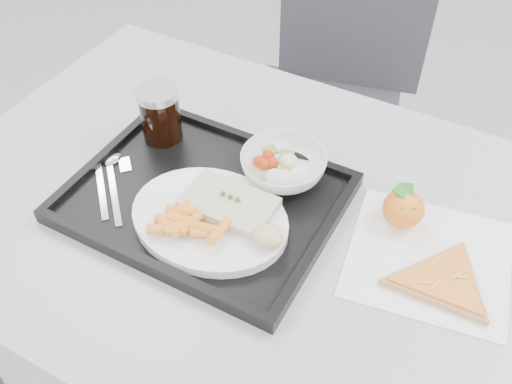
{
  "coord_description": "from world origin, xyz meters",
  "views": [
    {
      "loc": [
        0.31,
        -0.29,
        1.48
      ],
      "look_at": [
        -0.03,
        0.32,
        0.77
      ],
      "focal_mm": 40.0,
      "sensor_mm": 36.0,
      "label": 1
    }
  ],
  "objects_px": {
    "cola_glass": "(160,113)",
    "chair": "(334,81)",
    "pizza_slice": "(443,281)",
    "salad_bowl": "(283,166)",
    "tray": "(205,199)",
    "tangerine": "(404,208)",
    "table": "(263,237)",
    "dinner_plate": "(210,219)"
  },
  "relations": [
    {
      "from": "chair",
      "to": "salad_bowl",
      "type": "relative_size",
      "value": 6.11
    },
    {
      "from": "cola_glass",
      "to": "salad_bowl",
      "type": "bearing_deg",
      "value": 3.0
    },
    {
      "from": "table",
      "to": "chair",
      "type": "relative_size",
      "value": 1.29
    },
    {
      "from": "tray",
      "to": "dinner_plate",
      "type": "xyz_separation_m",
      "value": [
        0.04,
        -0.05,
        0.02
      ]
    },
    {
      "from": "tangerine",
      "to": "cola_glass",
      "type": "bearing_deg",
      "value": -177.65
    },
    {
      "from": "dinner_plate",
      "to": "tangerine",
      "type": "relative_size",
      "value": 3.84
    },
    {
      "from": "cola_glass",
      "to": "tray",
      "type": "bearing_deg",
      "value": -32.56
    },
    {
      "from": "cola_glass",
      "to": "table",
      "type": "bearing_deg",
      "value": -15.44
    },
    {
      "from": "chair",
      "to": "pizza_slice",
      "type": "xyz_separation_m",
      "value": [
        0.46,
        -0.72,
        0.22
      ]
    },
    {
      "from": "salad_bowl",
      "to": "pizza_slice",
      "type": "bearing_deg",
      "value": -15.38
    },
    {
      "from": "chair",
      "to": "dinner_plate",
      "type": "height_order",
      "value": "chair"
    },
    {
      "from": "pizza_slice",
      "to": "chair",
      "type": "bearing_deg",
      "value": 122.74
    },
    {
      "from": "salad_bowl",
      "to": "dinner_plate",
      "type": "bearing_deg",
      "value": -109.31
    },
    {
      "from": "tray",
      "to": "salad_bowl",
      "type": "relative_size",
      "value": 2.96
    },
    {
      "from": "table",
      "to": "pizza_slice",
      "type": "bearing_deg",
      "value": -0.54
    },
    {
      "from": "cola_glass",
      "to": "chair",
      "type": "bearing_deg",
      "value": 80.58
    },
    {
      "from": "tangerine",
      "to": "pizza_slice",
      "type": "relative_size",
      "value": 0.26
    },
    {
      "from": "table",
      "to": "tray",
      "type": "bearing_deg",
      "value": -164.2
    },
    {
      "from": "table",
      "to": "salad_bowl",
      "type": "height_order",
      "value": "salad_bowl"
    },
    {
      "from": "dinner_plate",
      "to": "salad_bowl",
      "type": "height_order",
      "value": "salad_bowl"
    },
    {
      "from": "table",
      "to": "dinner_plate",
      "type": "xyz_separation_m",
      "value": [
        -0.06,
        -0.07,
        0.09
      ]
    },
    {
      "from": "table",
      "to": "pizza_slice",
      "type": "height_order",
      "value": "pizza_slice"
    },
    {
      "from": "tangerine",
      "to": "pizza_slice",
      "type": "bearing_deg",
      "value": -43.67
    },
    {
      "from": "table",
      "to": "cola_glass",
      "type": "xyz_separation_m",
      "value": [
        -0.26,
        0.07,
        0.14
      ]
    },
    {
      "from": "pizza_slice",
      "to": "salad_bowl",
      "type": "bearing_deg",
      "value": 164.62
    },
    {
      "from": "salad_bowl",
      "to": "tangerine",
      "type": "xyz_separation_m",
      "value": [
        0.22,
        0.01,
        -0.0
      ]
    },
    {
      "from": "chair",
      "to": "salad_bowl",
      "type": "bearing_deg",
      "value": -77.07
    },
    {
      "from": "table",
      "to": "tray",
      "type": "xyz_separation_m",
      "value": [
        -0.1,
        -0.03,
        0.08
      ]
    },
    {
      "from": "salad_bowl",
      "to": "tangerine",
      "type": "height_order",
      "value": "tangerine"
    },
    {
      "from": "chair",
      "to": "salad_bowl",
      "type": "distance_m",
      "value": 0.69
    },
    {
      "from": "salad_bowl",
      "to": "cola_glass",
      "type": "relative_size",
      "value": 1.41
    },
    {
      "from": "tray",
      "to": "pizza_slice",
      "type": "bearing_deg",
      "value": 3.55
    },
    {
      "from": "cola_glass",
      "to": "pizza_slice",
      "type": "xyz_separation_m",
      "value": [
        0.57,
        -0.07,
        -0.06
      ]
    },
    {
      "from": "table",
      "to": "cola_glass",
      "type": "distance_m",
      "value": 0.3
    },
    {
      "from": "salad_bowl",
      "to": "tray",
      "type": "bearing_deg",
      "value": -130.42
    },
    {
      "from": "chair",
      "to": "tangerine",
      "type": "distance_m",
      "value": 0.76
    },
    {
      "from": "chair",
      "to": "pizza_slice",
      "type": "bearing_deg",
      "value": -57.26
    },
    {
      "from": "chair",
      "to": "cola_glass",
      "type": "bearing_deg",
      "value": -99.42
    },
    {
      "from": "salad_bowl",
      "to": "cola_glass",
      "type": "distance_m",
      "value": 0.25
    },
    {
      "from": "chair",
      "to": "tray",
      "type": "height_order",
      "value": "chair"
    },
    {
      "from": "table",
      "to": "tray",
      "type": "relative_size",
      "value": 2.67
    },
    {
      "from": "tray",
      "to": "dinner_plate",
      "type": "relative_size",
      "value": 1.67
    }
  ]
}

